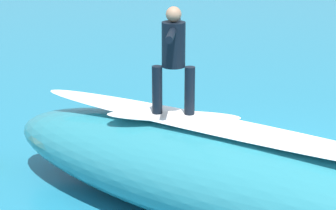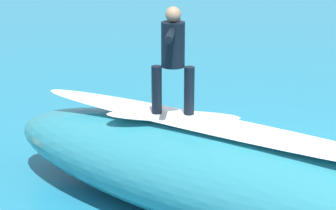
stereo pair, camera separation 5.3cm
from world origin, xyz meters
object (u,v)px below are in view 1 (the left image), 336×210
at_px(surfboard_riding, 173,116).
at_px(surfer_paddling, 161,131).
at_px(surfer_riding, 173,53).
at_px(surfboard_paddling, 164,137).

relative_size(surfboard_riding, surfer_paddling, 1.23).
height_order(surfer_riding, surfboard_paddling, surfer_riding).
relative_size(surfboard_riding, surfboard_paddling, 1.01).
bearing_deg(surfer_paddling, surfboard_paddling, -0.00).
xyz_separation_m(surfer_riding, surfer_paddling, (0.91, -2.42, -2.19)).
distance_m(surfboard_riding, surfer_paddling, 2.86).
bearing_deg(surfer_paddling, surfboard_riding, -143.61).
xyz_separation_m(surfer_riding, surfboard_paddling, (0.87, -2.54, -2.36)).
relative_size(surfboard_riding, surfer_riding, 1.26).
bearing_deg(surfboard_riding, surfer_paddling, -80.04).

